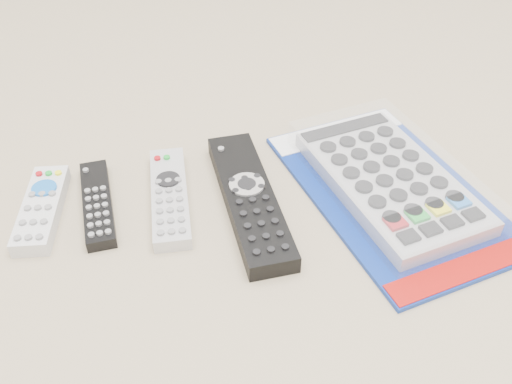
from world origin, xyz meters
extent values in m
plane|color=tan|center=(0.00, 0.00, 0.00)|extent=(5.00, 5.00, 0.00)
cube|color=silver|center=(-0.24, 0.02, 0.01)|extent=(0.07, 0.16, 0.02)
cylinder|color=blue|center=(-0.23, 0.04, 0.02)|extent=(0.04, 0.04, 0.00)
cube|color=black|center=(-0.17, 0.01, 0.01)|extent=(0.04, 0.16, 0.02)
cube|color=#B9B9BE|center=(-0.08, 0.00, 0.01)|extent=(0.07, 0.19, 0.02)
cylinder|color=black|center=(-0.07, 0.02, 0.02)|extent=(0.03, 0.03, 0.00)
cube|color=black|center=(0.02, -0.03, 0.01)|extent=(0.06, 0.26, 0.02)
cylinder|color=silver|center=(0.02, -0.02, 0.03)|extent=(0.05, 0.05, 0.00)
cube|color=navy|center=(0.21, -0.06, 0.00)|extent=(0.26, 0.37, 0.01)
cube|color=white|center=(0.19, 0.08, 0.01)|extent=(0.21, 0.08, 0.00)
cube|color=#990E0A|center=(0.23, -0.21, 0.01)|extent=(0.21, 0.06, 0.00)
cube|color=#B9B9BE|center=(0.21, -0.05, 0.02)|extent=(0.18, 0.28, 0.02)
cube|color=white|center=(0.21, -0.05, 0.03)|extent=(0.20, 0.30, 0.04)
camera|label=1|loc=(-0.11, -0.57, 0.50)|focal=40.00mm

